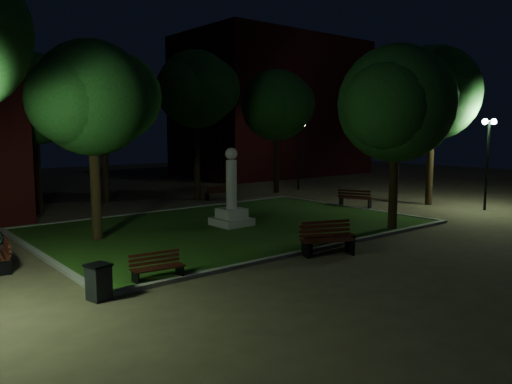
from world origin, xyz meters
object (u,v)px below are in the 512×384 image
bench_near_right (327,241)px  trash_bin (99,282)px  bench_right_side (355,199)px  bench_near_left (328,237)px  bench_west_near (157,268)px  monument (231,204)px  bench_far_side (218,193)px  bench_left_side (0,256)px

bench_near_right → trash_bin: 7.38m
bench_near_right → bench_right_side: size_ratio=1.02×
bench_near_left → bench_west_near: bench_near_left is taller
monument → bench_far_side: size_ratio=2.04×
bench_left_side → bench_right_side: 17.06m
bench_near_right → bench_left_side: 9.80m
bench_west_near → bench_left_side: bench_left_side is taller
monument → bench_right_side: (8.10, 0.17, -0.51)m
bench_near_right → bench_left_side: bearing=175.7°
bench_near_left → bench_right_side: bearing=55.6°
bench_west_near → trash_bin: bearing=-160.6°
bench_west_near → monument: bearing=45.3°
bench_left_side → trash_bin: (1.19, -4.28, 0.03)m
bench_left_side → bench_far_side: bearing=128.3°
bench_west_near → bench_far_side: bearing=55.9°
monument → bench_right_side: 8.12m
bench_right_side → bench_far_side: size_ratio=1.15×
bench_west_near → bench_right_side: (14.09, 4.95, 0.08)m
bench_far_side → trash_bin: size_ratio=1.81×
bench_near_left → bench_west_near: (-6.12, 0.48, -0.09)m
monument → bench_near_left: bearing=-88.6°
monument → bench_right_side: size_ratio=1.77×
trash_bin → bench_left_side: bearing=105.5°
bench_right_side → bench_west_near: bearing=85.4°
bench_right_side → monument: bearing=67.2°
bench_west_near → bench_right_side: bearing=26.1°
monument → bench_far_side: (4.26, 7.06, -0.57)m
bench_right_side → bench_near_right: bearing=100.5°
monument → bench_far_side: bearing=58.9°
bench_right_side → bench_far_side: 7.89m
bench_far_side → bench_near_left: bearing=83.6°
bench_near_left → bench_west_near: 6.14m
bench_near_right → bench_left_side: bench_near_right is taller
bench_near_left → bench_near_right: bench_near_left is taller
trash_bin → bench_near_left: bearing=-0.6°
bench_near_left → bench_right_side: bench_near_left is taller
bench_near_right → bench_far_side: bench_near_right is taller
bench_west_near → bench_left_side: size_ratio=0.90×
bench_near_right → bench_near_left: bearing=63.7°
bench_left_side → trash_bin: trash_bin is taller
monument → bench_near_right: 5.69m
monument → bench_near_left: monument is taller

